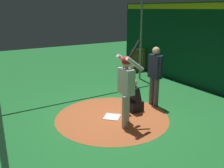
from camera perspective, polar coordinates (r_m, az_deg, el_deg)
name	(u,v)px	position (r m, az deg, el deg)	size (l,w,h in m)	color
ground_plane	(112,117)	(6.78, 0.00, -7.69)	(26.46, 26.46, 0.00)	#1E6B2D
dirt_circle	(112,117)	(6.78, 0.00, -7.67)	(3.09, 3.09, 0.01)	#AD562D
home_plate	(112,117)	(6.78, 0.00, -7.60)	(0.42, 0.42, 0.01)	white
batter	(127,84)	(6.00, 3.40, -0.04)	(0.68, 0.49, 2.11)	#B3B3B7
catcher	(133,98)	(7.07, 4.98, -3.36)	(0.58, 0.40, 0.97)	black
umpire	(155,73)	(7.40, 9.94, 2.51)	(0.22, 0.49, 1.79)	#4C4C51
back_wall	(217,48)	(9.18, 23.15, 7.65)	(0.22, 10.46, 3.08)	#0C3D26
cage_frame	(112,32)	(6.18, 0.00, 11.96)	(6.11, 5.43, 3.27)	gray
bat_rack	(142,61)	(11.73, 6.98, 5.42)	(1.18, 0.20, 1.05)	olive
baseball_0	(127,103)	(7.65, 3.49, -4.40)	(0.07, 0.07, 0.07)	white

